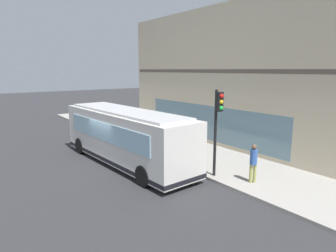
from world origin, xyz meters
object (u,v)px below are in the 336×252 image
object	(u,v)px
pedestrian_walking_along_curb	(253,161)
pedestrian_near_hydrant	(187,128)
city_bus_nearside	(125,137)
traffic_light_near_corner	(218,117)
pedestrian_by_light_pole	(142,127)
fire_hydrant	(184,139)

from	to	relation	value
pedestrian_walking_along_curb	pedestrian_near_hydrant	bearing A→B (deg)	71.68
city_bus_nearside	pedestrian_near_hydrant	world-z (taller)	city_bus_nearside
traffic_light_near_corner	pedestrian_walking_along_curb	distance (m)	2.57
traffic_light_near_corner	pedestrian_by_light_pole	xyz separation A→B (m)	(1.16, 8.75, -1.99)
traffic_light_near_corner	pedestrian_by_light_pole	distance (m)	9.05
city_bus_nearside	fire_hydrant	size ratio (longest dim) A/B	13.74
city_bus_nearside	pedestrian_near_hydrant	xyz separation A→B (m)	(5.72, 1.47, -0.44)
city_bus_nearside	traffic_light_near_corner	world-z (taller)	traffic_light_near_corner
pedestrian_near_hydrant	pedestrian_walking_along_curb	world-z (taller)	pedestrian_walking_along_curb
traffic_light_near_corner	pedestrian_near_hydrant	distance (m)	7.33
pedestrian_near_hydrant	pedestrian_walking_along_curb	size ratio (longest dim) A/B	0.93
pedestrian_by_light_pole	pedestrian_walking_along_curb	distance (m)	10.33
pedestrian_by_light_pole	pedestrian_walking_along_curb	size ratio (longest dim) A/B	0.90
pedestrian_walking_along_curb	city_bus_nearside	bearing A→B (deg)	116.38
pedestrian_near_hydrant	city_bus_nearside	bearing A→B (deg)	-165.55
traffic_light_near_corner	pedestrian_near_hydrant	world-z (taller)	traffic_light_near_corner
pedestrian_by_light_pole	traffic_light_near_corner	bearing A→B (deg)	-97.58
traffic_light_near_corner	pedestrian_near_hydrant	bearing A→B (deg)	61.72
pedestrian_by_light_pole	pedestrian_walking_along_curb	world-z (taller)	pedestrian_walking_along_curb
city_bus_nearside	pedestrian_walking_along_curb	bearing A→B (deg)	-63.62
pedestrian_by_light_pole	fire_hydrant	bearing A→B (deg)	-64.37
traffic_light_near_corner	pedestrian_by_light_pole	bearing A→B (deg)	82.42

